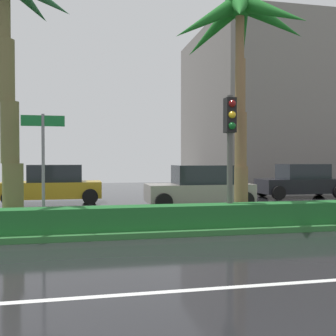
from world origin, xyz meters
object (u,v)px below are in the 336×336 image
Objects in this scene: traffic_signal_median_right at (230,136)px; street_name_sign at (43,155)px; car_in_traffic_third at (200,187)px; car_in_traffic_fourth at (301,181)px; palm_tree_centre_left at (6,22)px; palm_tree_centre at (241,32)px; car_in_traffic_second at (53,185)px.

traffic_signal_median_right is 5.04m from street_name_sign.
street_name_sign is 0.70× the size of car_in_traffic_third.
car_in_traffic_third and car_in_traffic_fourth have the same top height.
car_in_traffic_fourth is (7.02, 8.34, -1.79)m from traffic_signal_median_right.
palm_tree_centre_left reaches higher than car_in_traffic_third.
street_name_sign is at bearing 174.91° from traffic_signal_median_right.
street_name_sign is (1.04, -0.93, -3.68)m from palm_tree_centre_left.
car_in_traffic_fourth is (6.34, 7.42, -4.96)m from palm_tree_centre.
traffic_signal_median_right is 5.68m from car_in_traffic_third.
palm_tree_centre_left is 6.94m from traffic_signal_median_right.
car_in_traffic_fourth is at bearing -179.50° from car_in_traffic_second.
traffic_signal_median_right is (-0.67, -0.92, -3.17)m from palm_tree_centre.
car_in_traffic_second is at bearing 83.46° from palm_tree_centre_left.
palm_tree_centre is 1.62× the size of car_in_traffic_second.
car_in_traffic_third is 1.00× the size of car_in_traffic_fourth.
street_name_sign reaches higher than car_in_traffic_second.
traffic_signal_median_right reaches higher than car_in_traffic_second.
street_name_sign is at bearing -41.77° from palm_tree_centre_left.
traffic_signal_median_right is 11.04m from car_in_traffic_fourth.
car_in_traffic_second and car_in_traffic_third have the same top height.
palm_tree_centre_left is at bearing 138.23° from street_name_sign.
palm_tree_centre_left is 6.72m from palm_tree_centre.
palm_tree_centre_left is at bearing 30.34° from car_in_traffic_third.
traffic_signal_median_right is at bearing -12.84° from palm_tree_centre_left.
street_name_sign is 0.70× the size of car_in_traffic_fourth.
car_in_traffic_third is (0.74, 5.34, -1.79)m from traffic_signal_median_right.
palm_tree_centre_left is 8.49m from car_in_traffic_second.
traffic_signal_median_right is at bearing -5.09° from street_name_sign.
palm_tree_centre_left is at bearing 176.11° from palm_tree_centre.
palm_tree_centre is 2.32× the size of street_name_sign.
palm_tree_centre_left reaches higher than traffic_signal_median_right.
traffic_signal_median_right reaches higher than street_name_sign.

